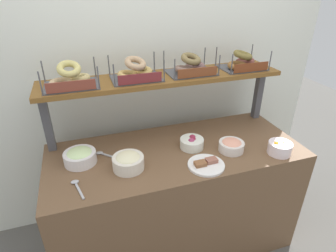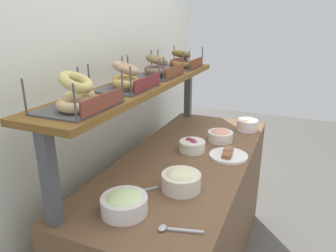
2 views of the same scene
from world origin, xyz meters
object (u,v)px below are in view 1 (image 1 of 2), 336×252
serving_spoon_by_edge (77,186)px  bagel_basket_cinnamon_raisin (242,62)px  bagel_basket_plain (70,79)px  bowl_lox_spread (231,145)px  bagel_basket_sesame (136,72)px  bowl_scallion_spread (80,156)px  bowl_beet_salad (192,142)px  bowl_potato_salad (128,161)px  serving_spoon_near_plate (104,154)px  bowl_fruit_salad (280,148)px  bagel_basket_poppy (191,67)px  serving_plate_white (206,165)px

serving_spoon_by_edge → bagel_basket_cinnamon_raisin: size_ratio=0.55×
serving_spoon_by_edge → bagel_basket_plain: bagel_basket_plain is taller
bowl_lox_spread → bagel_basket_sesame: (-0.54, 0.38, 0.44)m
bowl_scallion_spread → bowl_beet_salad: (0.72, -0.05, -0.01)m
bowl_potato_salad → serving_spoon_near_plate: 0.23m
bowl_fruit_salad → bagel_basket_poppy: bagel_basket_poppy is taller
serving_spoon_by_edge → bagel_basket_cinnamon_raisin: (1.24, 0.44, 0.47)m
bowl_fruit_salad → serving_spoon_near_plate: size_ratio=1.06×
bowl_lox_spread → serving_spoon_near_plate: bowl_lox_spread is taller
serving_spoon_near_plate → bagel_basket_cinnamon_raisin: bearing=9.3°
bagel_basket_sesame → serving_spoon_by_edge: bearing=-135.7°
serving_spoon_near_plate → serving_spoon_by_edge: 0.32m
bowl_beet_salad → serving_spoon_by_edge: size_ratio=0.92×
serving_spoon_by_edge → bagel_basket_plain: size_ratio=0.53×
serving_spoon_near_plate → bagel_basket_sesame: (0.27, 0.18, 0.47)m
bowl_fruit_salad → bowl_beet_salad: 0.57m
bowl_potato_salad → bagel_basket_plain: (-0.26, 0.35, 0.43)m
bagel_basket_sesame → bagel_basket_poppy: size_ratio=0.99×
bowl_lox_spread → serving_plate_white: (-0.23, -0.11, -0.03)m
bowl_lox_spread → bowl_beet_salad: bearing=152.3°
serving_plate_white → bagel_basket_cinnamon_raisin: bearing=45.3°
bowl_lox_spread → bagel_basket_cinnamon_raisin: bearing=56.7°
bowl_potato_salad → bagel_basket_cinnamon_raisin: bagel_basket_cinnamon_raisin is taller
bowl_fruit_salad → bowl_beet_salad: (-0.51, 0.25, -0.00)m
bowl_beet_salad → bagel_basket_cinnamon_raisin: bearing=27.9°
serving_spoon_near_plate → bagel_basket_poppy: bagel_basket_poppy is taller
bowl_lox_spread → serving_spoon_by_edge: (-0.99, -0.06, -0.03)m
bagel_basket_poppy → bagel_basket_sesame: bearing=-179.2°
bowl_fruit_salad → bowl_scallion_spread: bearing=166.5°
bowl_potato_salad → bagel_basket_poppy: bagel_basket_poppy is taller
bowl_beet_salad → bowl_fruit_salad: bearing=-26.0°
bowl_scallion_spread → bowl_fruit_salad: 1.27m
bowl_fruit_salad → bowl_potato_salad: size_ratio=0.80×
bowl_potato_salad → bagel_basket_plain: bagel_basket_plain is taller
serving_spoon_near_plate → bagel_basket_sesame: size_ratio=0.44×
bowl_beet_salad → serving_plate_white: bearing=-89.8°
serving_spoon_near_plate → bowl_lox_spread: bearing=-14.2°
bowl_scallion_spread → bowl_beet_salad: size_ratio=1.24×
bowl_fruit_salad → bowl_beet_salad: bowl_fruit_salad is taller
bowl_lox_spread → bagel_basket_sesame: bearing=144.6°
bowl_fruit_salad → bagel_basket_cinnamon_raisin: (-0.03, 0.50, 0.43)m
bowl_beet_salad → bowl_lox_spread: bearing=-27.7°
bowl_scallion_spread → serving_spoon_by_edge: bearing=-97.9°
bowl_scallion_spread → serving_spoon_by_edge: 0.24m
bagel_basket_poppy → bagel_basket_cinnamon_raisin: bearing=-1.2°
bowl_lox_spread → serving_spoon_by_edge: 0.99m
bowl_lox_spread → serving_spoon_near_plate: bearing=165.8°
bagel_basket_plain → bagel_basket_cinnamon_raisin: bearing=0.4°
bowl_scallion_spread → serving_spoon_near_plate: bearing=13.2°
bowl_potato_salad → bowl_fruit_salad: bearing=-8.6°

